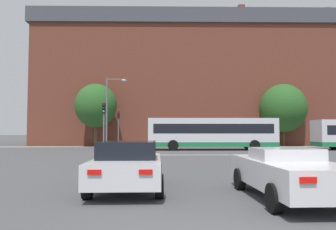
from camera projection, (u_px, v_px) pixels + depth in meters
The scene contains 12 objects.
stop_line_strip at pixel (176, 155), 24.78m from camera, with size 9.19×0.30×0.01m, color silver.
far_pavement at pixel (171, 147), 38.74m from camera, with size 70.22×2.50×0.01m, color gray.
brick_civic_building at pixel (194, 84), 49.49m from camera, with size 44.54×15.96×19.72m.
car_saloon_left at pixel (128, 165), 9.83m from camera, with size 2.14×4.47×1.45m.
car_roadster_right at pixel (287, 172), 8.47m from camera, with size 2.06×4.71×1.31m.
bus_crossing_lead at pixel (212, 133), 31.83m from camera, with size 12.36×2.65×3.07m.
traffic_light_far_left at pixel (118, 123), 38.04m from camera, with size 0.26×0.31×4.15m.
traffic_light_near_left at pixel (104, 120), 25.93m from camera, with size 0.26×0.31×4.03m.
street_lamp_junction at pixel (110, 106), 31.16m from camera, with size 1.96×0.36×6.93m.
pedestrian_waiting at pixel (183, 139), 39.62m from camera, with size 0.32×0.45×1.65m.
tree_by_building at pixel (96, 106), 38.83m from camera, with size 4.96×4.96×7.49m.
tree_kerbside at pixel (283, 108), 41.13m from camera, with size 5.80×5.80×7.79m.
Camera 1 is at (-1.02, -4.63, 1.73)m, focal length 35.00 mm.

